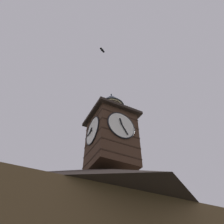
% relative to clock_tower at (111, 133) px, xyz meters
% --- Properties ---
extents(clock_tower, '(3.96, 3.96, 8.07)m').
position_rel_clock_tower_xyz_m(clock_tower, '(0.00, 0.00, 0.00)').
color(clock_tower, '#422B1E').
rests_on(clock_tower, building_main).
extents(moon, '(2.25, 2.25, 2.25)m').
position_rel_clock_tower_xyz_m(moon, '(-13.85, -35.32, 3.91)').
color(moon, silver).
extents(flying_bird_high, '(0.65, 0.47, 0.16)m').
position_rel_clock_tower_xyz_m(flying_bird_high, '(1.89, 1.62, 8.76)').
color(flying_bird_high, black).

